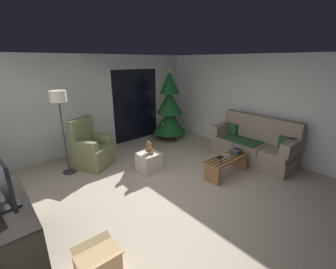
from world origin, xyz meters
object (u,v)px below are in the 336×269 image
Objects in this scene: remote_graphite at (221,161)px; cell_phone at (237,149)px; teddy_bear_chestnut at (149,148)px; couch at (253,145)px; media_shelf at (14,235)px; remote_white at (226,155)px; cardboard_box_open_near_shelf at (99,264)px; floor_lamp at (59,105)px; remote_silver at (227,157)px; book_stack at (237,151)px; christmas_tree at (170,109)px; armchair at (91,150)px; ottoman at (149,162)px; television at (3,180)px; remote_black at (221,157)px; coffee_table at (227,163)px.

remote_graphite is 1.08× the size of cell_phone.
couch is at bearing -28.33° from teddy_bear_chestnut.
cell_phone is 0.10× the size of media_shelf.
cardboard_box_open_near_shelf is at bearing 133.35° from remote_white.
floor_lamp is (-2.81, 2.36, 0.98)m from cell_phone.
couch is 1.15m from remote_silver.
christmas_tree reaches higher than book_stack.
armchair is at bearing 179.98° from remote_graphite.
remote_graphite reaches higher than cardboard_box_open_near_shelf.
floor_lamp is 3.73× the size of cardboard_box_open_near_shelf.
media_shelf reaches higher than ottoman.
television reaches higher than book_stack.
book_stack is (0.35, -0.01, 0.05)m from remote_silver.
christmas_tree reaches higher than remote_silver.
book_stack is at bearing -177.01° from couch.
media_shelf is at bearing 173.88° from book_stack.
remote_white is 2.56m from christmas_tree.
cell_phone is 0.33× the size of ottoman.
remote_graphite is at bearing -177.09° from book_stack.
christmas_tree is (-0.50, 2.50, 0.54)m from couch.
remote_graphite is 2.89m from armchair.
christmas_tree is 2.65m from armchair.
teddy_bear_chestnut is 0.60× the size of cardboard_box_open_near_shelf.
floor_lamp is 2.55m from media_shelf.
cell_phone reaches higher than remote_black.
remote_white is 0.20m from remote_black.
remote_black is at bearing 9.86° from cardboard_box_open_near_shelf.
remote_white is 0.19× the size of television.
teddy_bear_chestnut reaches higher than book_stack.
remote_graphite is 0.14× the size of armchair.
coffee_table is 2.50× the size of ottoman.
remote_graphite is 0.33× the size of cardboard_box_open_near_shelf.
remote_white is 0.57× the size of book_stack.
armchair is at bearing 46.92° from media_shelf.
remote_white is 0.11× the size of media_shelf.
cell_phone reaches higher than coffee_table.
couch is 4.41× the size of ottoman.
remote_black is 3.44m from floor_lamp.
cardboard_box_open_near_shelf is (-3.09, -0.45, -0.12)m from coffee_table.
media_shelf is (-4.05, 0.45, -0.17)m from cell_phone.
remote_silver is at bearing -178.20° from couch.
floor_lamp is (-0.52, 0.03, 1.10)m from armchair.
couch is 2.61m from christmas_tree.
media_shelf reaches higher than book_stack.
armchair reaches higher than remote_black.
couch is 1.05m from remote_white.
armchair is 3.96× the size of teddy_bear_chestnut.
christmas_tree is 4.87m from media_shelf.
coffee_table is at bearing -91.03° from remote_black.
couch is 4.42m from floor_lamp.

